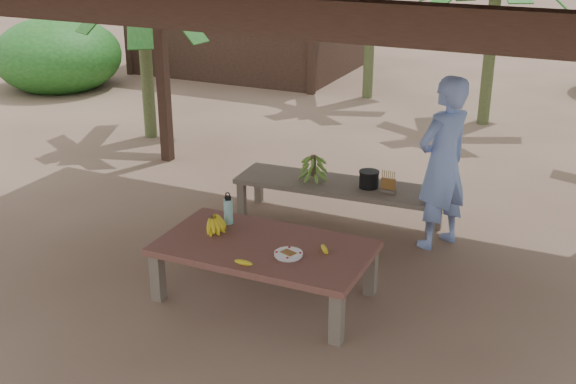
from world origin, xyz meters
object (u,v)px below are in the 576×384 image
at_px(bench, 339,188).
at_px(ripe_banana_bunch, 211,223).
at_px(woman, 443,163).
at_px(plate, 288,254).
at_px(water_flask, 228,210).
at_px(cooking_pot, 369,180).
at_px(work_table, 265,252).

distance_m(bench, ripe_banana_bunch, 1.79).
bearing_deg(woman, ripe_banana_bunch, -15.81).
bearing_deg(plate, water_flask, 154.12).
distance_m(bench, plate, 1.89).
bearing_deg(water_flask, plate, -25.88).
relative_size(ripe_banana_bunch, water_flask, 0.84).
relative_size(water_flask, cooking_pot, 1.51).
height_order(ripe_banana_bunch, water_flask, water_flask).
bearing_deg(bench, water_flask, -111.72).
xyz_separation_m(bench, ripe_banana_bunch, (-0.55, -1.70, 0.18)).
relative_size(work_table, woman, 1.05).
bearing_deg(ripe_banana_bunch, plate, -11.56).
distance_m(work_table, plate, 0.31).
distance_m(work_table, water_flask, 0.59).
height_order(plate, cooking_pot, cooking_pot).
bearing_deg(woman, plate, 5.11).
bearing_deg(woman, work_table, -3.44).
xyz_separation_m(cooking_pot, woman, (0.77, -0.11, 0.33)).
distance_m(work_table, bench, 1.75).
height_order(bench, ripe_banana_bunch, ripe_banana_bunch).
relative_size(plate, cooking_pot, 1.18).
height_order(bench, woman, woman).
xyz_separation_m(work_table, plate, (0.28, -0.11, 0.08)).
bearing_deg(ripe_banana_bunch, bench, 72.02).
distance_m(water_flask, cooking_pot, 1.73).
height_order(work_table, cooking_pot, cooking_pot).
xyz_separation_m(bench, water_flask, (-0.49, -1.49, 0.23)).
bearing_deg(water_flask, ripe_banana_bunch, -105.63).
distance_m(work_table, cooking_pot, 1.81).
relative_size(ripe_banana_bunch, cooking_pot, 1.27).
height_order(work_table, bench, work_table).
xyz_separation_m(work_table, cooking_pot, (0.32, 1.78, 0.10)).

